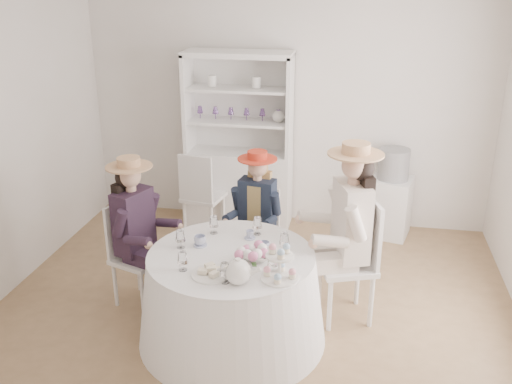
# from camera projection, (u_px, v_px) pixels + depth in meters

# --- Properties ---
(ground) EXTENTS (4.50, 4.50, 0.00)m
(ground) POSITION_uv_depth(u_px,v_px,m) (254.00, 308.00, 4.98)
(ground) COLOR olive
(ground) RESTS_ON ground
(wall_back) EXTENTS (4.50, 0.00, 4.50)m
(wall_back) POSITION_uv_depth(u_px,v_px,m) (287.00, 106.00, 6.32)
(wall_back) COLOR silver
(wall_back) RESTS_ON ground
(wall_front) EXTENTS (4.50, 0.00, 4.50)m
(wall_front) POSITION_uv_depth(u_px,v_px,m) (174.00, 293.00, 2.66)
(wall_front) COLOR silver
(wall_front) RESTS_ON ground
(tea_table) EXTENTS (1.48, 1.48, 0.74)m
(tea_table) POSITION_uv_depth(u_px,v_px,m) (232.00, 297.00, 4.46)
(tea_table) COLOR white
(tea_table) RESTS_ON ground
(hutch) EXTENTS (1.25, 0.66, 1.97)m
(hutch) POSITION_uv_depth(u_px,v_px,m) (240.00, 165.00, 6.43)
(hutch) COLOR silver
(hutch) RESTS_ON ground
(side_table) EXTENTS (0.51, 0.51, 0.66)m
(side_table) POSITION_uv_depth(u_px,v_px,m) (390.00, 207.00, 6.26)
(side_table) COLOR silver
(side_table) RESTS_ON ground
(hatbox) EXTENTS (0.44, 0.44, 0.33)m
(hatbox) POSITION_uv_depth(u_px,v_px,m) (394.00, 164.00, 6.08)
(hatbox) COLOR black
(hatbox) RESTS_ON side_table
(guest_left) EXTENTS (0.55, 0.51, 1.34)m
(guest_left) POSITION_uv_depth(u_px,v_px,m) (136.00, 224.00, 4.80)
(guest_left) COLOR silver
(guest_left) RESTS_ON ground
(guest_mid) EXTENTS (0.47, 0.49, 1.26)m
(guest_mid) POSITION_uv_depth(u_px,v_px,m) (257.00, 209.00, 5.22)
(guest_mid) COLOR silver
(guest_mid) RESTS_ON ground
(guest_right) EXTENTS (0.63, 0.58, 1.54)m
(guest_right) POSITION_uv_depth(u_px,v_px,m) (348.00, 224.00, 4.55)
(guest_right) COLOR silver
(guest_right) RESTS_ON ground
(spare_chair) EXTENTS (0.46, 0.46, 0.97)m
(spare_chair) POSITION_uv_depth(u_px,v_px,m) (201.00, 193.00, 6.12)
(spare_chair) COLOR silver
(spare_chair) RESTS_ON ground
(teacup_a) EXTENTS (0.13, 0.13, 0.08)m
(teacup_a) POSITION_uv_depth(u_px,v_px,m) (200.00, 241.00, 4.46)
(teacup_a) COLOR white
(teacup_a) RESTS_ON tea_table
(teacup_b) EXTENTS (0.08, 0.08, 0.06)m
(teacup_b) POSITION_uv_depth(u_px,v_px,m) (250.00, 235.00, 4.58)
(teacup_b) COLOR white
(teacup_b) RESTS_ON tea_table
(teacup_c) EXTENTS (0.10, 0.10, 0.07)m
(teacup_c) POSITION_uv_depth(u_px,v_px,m) (265.00, 247.00, 4.38)
(teacup_c) COLOR white
(teacup_c) RESTS_ON tea_table
(flower_bowl) EXTENTS (0.24, 0.24, 0.06)m
(flower_bowl) POSITION_uv_depth(u_px,v_px,m) (258.00, 256.00, 4.24)
(flower_bowl) COLOR white
(flower_bowl) RESTS_ON tea_table
(flower_arrangement) EXTENTS (0.20, 0.20, 0.07)m
(flower_arrangement) POSITION_uv_depth(u_px,v_px,m) (252.00, 251.00, 4.17)
(flower_arrangement) COLOR pink
(flower_arrangement) RESTS_ON tea_table
(table_teapot) EXTENTS (0.26, 0.18, 0.19)m
(table_teapot) POSITION_uv_depth(u_px,v_px,m) (238.00, 272.00, 3.92)
(table_teapot) COLOR white
(table_teapot) RESTS_ON tea_table
(sandwich_plate) EXTENTS (0.29, 0.29, 0.06)m
(sandwich_plate) POSITION_uv_depth(u_px,v_px,m) (211.00, 273.00, 4.04)
(sandwich_plate) COLOR white
(sandwich_plate) RESTS_ON tea_table
(cupcake_stand) EXTENTS (0.27, 0.27, 0.25)m
(cupcake_stand) POSITION_uv_depth(u_px,v_px,m) (280.00, 267.00, 3.96)
(cupcake_stand) COLOR white
(cupcake_stand) RESTS_ON tea_table
(stemware_set) EXTENTS (0.88, 0.88, 0.15)m
(stemware_set) POSITION_uv_depth(u_px,v_px,m) (231.00, 246.00, 4.30)
(stemware_set) COLOR white
(stemware_set) RESTS_ON tea_table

